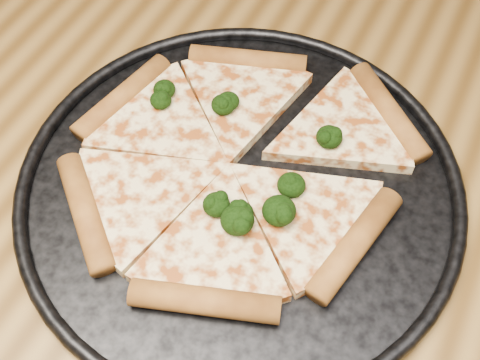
% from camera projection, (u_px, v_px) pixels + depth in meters
% --- Properties ---
extents(dining_table, '(1.20, 0.90, 0.75)m').
position_uv_depth(dining_table, '(203.00, 274.00, 0.63)').
color(dining_table, brown).
rests_on(dining_table, ground).
extents(pizza_pan, '(0.41, 0.41, 0.02)m').
position_uv_depth(pizza_pan, '(240.00, 185.00, 0.57)').
color(pizza_pan, black).
rests_on(pizza_pan, dining_table).
extents(pizza, '(0.33, 0.34, 0.02)m').
position_uv_depth(pizza, '(235.00, 163.00, 0.57)').
color(pizza, '#FFE29C').
rests_on(pizza, pizza_pan).
extents(broccoli_florets, '(0.19, 0.15, 0.02)m').
position_uv_depth(broccoli_florets, '(245.00, 167.00, 0.56)').
color(broccoli_florets, black).
rests_on(broccoli_florets, pizza).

